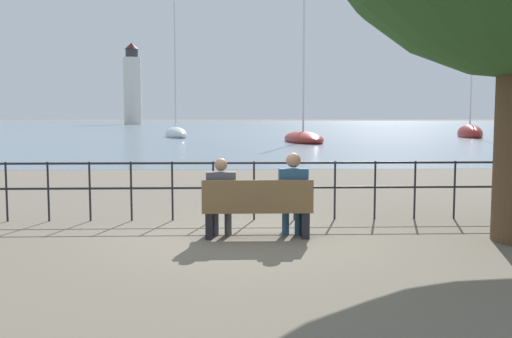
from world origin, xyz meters
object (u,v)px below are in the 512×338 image
Objects in this scene: seated_person_left at (221,194)px; seated_person_right at (293,191)px; sailboat_3 at (303,138)px; sailboat_0 at (470,133)px; harbor_lighthouse at (132,87)px; park_bench at (257,210)px; sailboat_1 at (176,133)px.

seated_person_right reaches higher than seated_person_left.
sailboat_0 is at bearing 25.04° from sailboat_3.
seated_person_left is 141.59m from harbor_lighthouse.
sailboat_0 is (21.20, 43.11, -0.05)m from park_bench.
sailboat_3 is (4.69, 33.49, -0.15)m from park_bench.
sailboat_1 is (-6.37, 44.27, -0.35)m from seated_person_right.
seated_person_left is at bearing -79.41° from harbor_lighthouse.
seated_person_right is 0.12× the size of sailboat_3.
sailboat_3 is at bearing 81.10° from seated_person_left.
seated_person_right is 33.67m from sailboat_3.
sailboat_3 is at bearing -60.74° from sailboat_1.
seated_person_right is at bearing -78.97° from harbor_lighthouse.
sailboat_1 is 0.61× the size of harbor_lighthouse.
park_bench is 0.16× the size of sailboat_0.
harbor_lighthouse is at bearing 101.03° from seated_person_right.
sailboat_1 is (-5.27, 44.27, -0.31)m from seated_person_left.
sailboat_1 is 97.31m from harbor_lighthouse.
sailboat_3 is (10.50, -10.86, -0.08)m from sailboat_1.
harbor_lighthouse reaches higher than sailboat_3.
seated_person_left is 0.10× the size of sailboat_1.
sailboat_3 is at bearing 82.94° from seated_person_right.
park_bench is at bearing -97.31° from sailboat_1.
harbor_lighthouse is (-27.07, 138.90, 8.92)m from seated_person_right.
harbor_lighthouse is at bearing 128.31° from sailboat_0.
seated_person_left is 1.09m from seated_person_right.
sailboat_3 is 110.40m from harbor_lighthouse.
sailboat_3 is (-16.51, -9.63, -0.10)m from sailboat_0.
park_bench is 33.81m from sailboat_3.
harbor_lighthouse reaches higher than seated_person_left.
sailboat_0 is 19.11m from sailboat_3.
sailboat_3 is (5.23, 33.41, -0.39)m from seated_person_left.
sailboat_0 is 107.48m from harbor_lighthouse.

